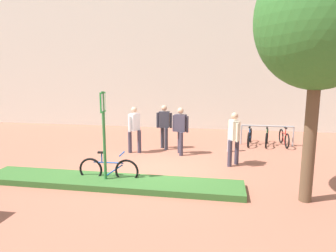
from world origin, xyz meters
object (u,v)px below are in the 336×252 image
at_px(bike_rack_cluster, 267,137).
at_px(person_shirt_blue, 234,135).
at_px(person_suited_navy, 180,128).
at_px(tree_sidewalk, 320,20).
at_px(person_casual_tan, 134,127).
at_px(bike_at_sign, 109,170).
at_px(person_suited_dark, 164,124).
at_px(bollard_steel, 230,140).
at_px(parking_sign_post, 104,125).

xyz_separation_m(bike_rack_cluster, person_shirt_blue, (-1.44, -3.04, 0.63)).
bearing_deg(person_suited_navy, bike_rack_cluster, 31.27).
distance_m(tree_sidewalk, person_shirt_blue, 4.28).
bearing_deg(bike_rack_cluster, person_suited_navy, -148.73).
bearing_deg(person_casual_tan, bike_rack_cluster, 22.73).
height_order(bike_rack_cluster, person_shirt_blue, person_shirt_blue).
xyz_separation_m(tree_sidewalk, bike_at_sign, (-4.98, 0.37, -3.72)).
height_order(bike_rack_cluster, person_casual_tan, person_casual_tan).
bearing_deg(bike_at_sign, bike_rack_cluster, 47.02).
bearing_deg(person_suited_dark, person_casual_tan, -141.06).
relative_size(bike_at_sign, bollard_steel, 1.87).
height_order(person_shirt_blue, person_suited_dark, same).
height_order(tree_sidewalk, bollard_steel, tree_sidewalk).
bearing_deg(bike_at_sign, person_shirt_blue, 32.31).
relative_size(parking_sign_post, person_shirt_blue, 1.45).
distance_m(person_suited_navy, person_suited_dark, 1.01).
relative_size(bollard_steel, person_suited_navy, 0.52).
bearing_deg(person_suited_dark, bike_at_sign, -101.70).
xyz_separation_m(bike_rack_cluster, person_suited_navy, (-3.30, -2.00, 0.63)).
xyz_separation_m(tree_sidewalk, person_shirt_blue, (-1.58, 2.52, -3.08)).
bearing_deg(person_suited_navy, person_casual_tan, -176.93).
bearing_deg(bike_rack_cluster, person_suited_dark, -161.98).
bearing_deg(bollard_steel, bike_at_sign, -130.59).
bearing_deg(person_shirt_blue, parking_sign_post, -145.36).
xyz_separation_m(tree_sidewalk, parking_sign_post, (-4.99, 0.17, -2.44)).
distance_m(bike_at_sign, person_shirt_blue, 4.07).
relative_size(tree_sidewalk, person_casual_tan, 3.26).
relative_size(tree_sidewalk, person_shirt_blue, 3.26).
distance_m(tree_sidewalk, person_suited_navy, 5.83).
xyz_separation_m(bike_rack_cluster, person_casual_tan, (-5.00, -2.10, 0.63)).
xyz_separation_m(parking_sign_post, person_suited_dark, (0.81, 4.08, -0.64)).
xyz_separation_m(parking_sign_post, bike_rack_cluster, (4.85, 5.40, -1.28)).
relative_size(parking_sign_post, bike_at_sign, 1.48).
xyz_separation_m(bike_at_sign, person_shirt_blue, (3.40, 2.15, 0.63)).
xyz_separation_m(parking_sign_post, person_suited_navy, (1.55, 3.39, -0.64)).
distance_m(person_casual_tan, person_suited_navy, 1.70).
relative_size(bike_rack_cluster, person_shirt_blue, 1.23).
xyz_separation_m(person_casual_tan, person_suited_dark, (0.97, 0.78, 0.00)).
distance_m(bollard_steel, person_casual_tan, 3.60).
bearing_deg(person_shirt_blue, bike_rack_cluster, 64.67).
bearing_deg(parking_sign_post, person_suited_dark, 78.72).
bearing_deg(person_suited_dark, person_shirt_blue, -33.70).
relative_size(tree_sidewalk, person_suited_dark, 3.26).
bearing_deg(parking_sign_post, tree_sidewalk, -1.90).
bearing_deg(person_casual_tan, tree_sidewalk, -33.97).
bearing_deg(parking_sign_post, bollard_steel, 50.78).
bearing_deg(bollard_steel, bike_rack_cluster, 40.98).
distance_m(bike_at_sign, bike_rack_cluster, 7.09).
bearing_deg(person_shirt_blue, bike_at_sign, -147.69).
xyz_separation_m(person_shirt_blue, person_suited_navy, (-1.86, 1.04, 0.00)).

